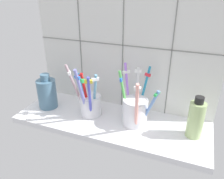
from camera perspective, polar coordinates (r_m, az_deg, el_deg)
counter_slab at (r=77.15cm, az=-0.31°, el=-8.27°), size 64.00×22.00×2.00cm
tile_wall_back at (r=78.16cm, az=2.96°, el=9.67°), size 64.00×2.20×45.00cm
toothbrush_cup_left at (r=77.52cm, az=-5.66°, el=-3.22°), size 11.48×10.99×18.66cm
toothbrush_cup_right at (r=72.66cm, az=5.83°, el=-5.04°), size 13.56×16.69×18.98cm
ceramic_vase at (r=84.77cm, az=-16.08°, el=-0.90°), size 6.74×6.74×12.82cm
soap_bottle at (r=70.67cm, az=20.31°, el=-6.96°), size 4.65×4.65×13.15cm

